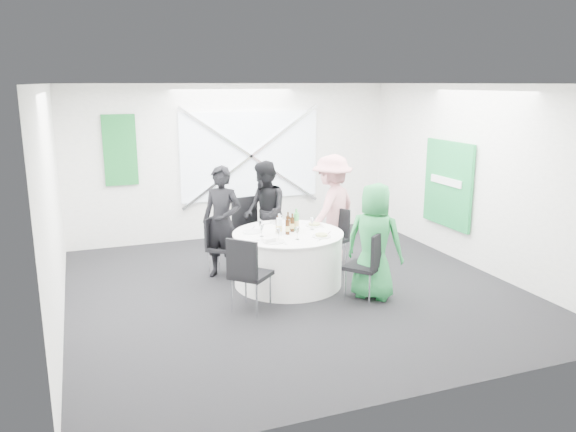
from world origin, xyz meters
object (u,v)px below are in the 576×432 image
object	(u,v)px
green_water_bottle	(296,222)
chair_front_left	(247,269)
person_man_back	(265,212)
clear_water_bottle	(279,227)
person_woman_green	(374,241)
chair_back_left	(218,242)
person_man_back_left	(222,222)
chair_front_right	(369,261)
chair_back	(248,224)
person_woman_pink	(332,210)
banquet_table	(288,258)
chair_back_right	(334,234)

from	to	relation	value
green_water_bottle	chair_front_left	bearing A→B (deg)	-138.71
person_man_back	clear_water_bottle	xyz separation A→B (m)	(-0.17, -1.16, 0.06)
person_woman_green	green_water_bottle	xyz separation A→B (m)	(-0.73, 0.96, 0.11)
chair_front_left	clear_water_bottle	distance (m)	1.05
chair_back_left	person_man_back	world-z (taller)	person_man_back
person_man_back_left	clear_water_bottle	xyz separation A→B (m)	(0.63, -0.70, 0.05)
person_woman_green	clear_water_bottle	size ratio (longest dim) A/B	5.21
chair_front_right	chair_back_left	bearing A→B (deg)	-84.59
person_man_back_left	chair_front_right	bearing A→B (deg)	-7.24
chair_back	person_woman_pink	bearing A→B (deg)	-33.67
clear_water_bottle	banquet_table	bearing A→B (deg)	24.28
chair_back	person_man_back	size ratio (longest dim) A/B	0.63
person_man_back	person_woman_green	xyz separation A→B (m)	(0.86, -1.97, -0.04)
chair_back_left	banquet_table	bearing A→B (deg)	-90.00
chair_front_left	person_man_back	distance (m)	2.09
banquet_table	person_man_back	distance (m)	1.17
chair_front_left	person_woman_pink	xyz separation A→B (m)	(1.84, 1.49, 0.29)
chair_front_right	person_man_back_left	bearing A→B (deg)	-84.10
green_water_bottle	person_man_back	bearing A→B (deg)	97.59
chair_back_left	person_woman_pink	size ratio (longest dim) A/B	0.51
person_woman_green	chair_front_right	bearing A→B (deg)	83.19
person_woman_pink	clear_water_bottle	xyz separation A→B (m)	(-1.15, -0.76, 0.01)
banquet_table	chair_front_right	xyz separation A→B (m)	(0.77, -0.97, 0.17)
person_man_back	clear_water_bottle	world-z (taller)	person_man_back
person_woman_pink	clear_water_bottle	bearing A→B (deg)	-1.29
chair_back_left	person_woman_green	bearing A→B (deg)	-92.62
chair_back_left	green_water_bottle	world-z (taller)	green_water_bottle
chair_back_left	green_water_bottle	xyz separation A→B (m)	(0.99, -0.63, 0.37)
person_woman_green	chair_back_right	bearing A→B (deg)	-47.37
chair_front_left	clear_water_bottle	world-z (taller)	clear_water_bottle
banquet_table	person_woman_pink	world-z (taller)	person_woman_pink
chair_back	chair_front_right	bearing A→B (deg)	-75.90
green_water_bottle	banquet_table	bearing A→B (deg)	-154.76
chair_front_left	person_woman_pink	bearing A→B (deg)	-94.51
chair_back_right	clear_water_bottle	distance (m)	1.26
chair_front_right	chair_front_left	world-z (taller)	chair_front_left
chair_front_left	green_water_bottle	bearing A→B (deg)	-92.32
chair_back_left	green_water_bottle	bearing A→B (deg)	-82.47
person_man_back_left	chair_front_left	bearing A→B (deg)	-53.44
chair_front_left	clear_water_bottle	size ratio (longest dim) A/B	3.26
person_man_back	person_woman_green	size ratio (longest dim) A/B	1.05
person_woman_green	chair_front_left	bearing A→B (deg)	42.32
chair_back	person_woman_green	xyz separation A→B (m)	(1.10, -2.11, 0.17)
chair_back	chair_back_right	world-z (taller)	chair_back
chair_back_left	chair_back_right	bearing A→B (deg)	-57.75
person_woman_green	green_water_bottle	distance (m)	1.21
person_woman_pink	green_water_bottle	size ratio (longest dim) A/B	5.47
person_man_back	banquet_table	bearing A→B (deg)	0.00
person_man_back_left	person_woman_pink	size ratio (longest dim) A/B	0.96
chair_front_right	chair_back_right	bearing A→B (deg)	-135.10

